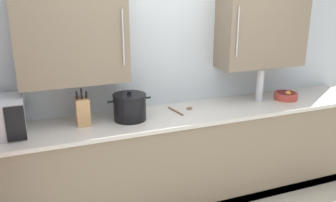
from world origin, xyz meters
TOP-DOWN VIEW (x-y plane):
  - back_wall_tiled at (-0.00, 1.10)m, footprint 4.25×0.44m
  - counter_unit at (0.00, 0.80)m, footprint 3.97×0.61m
  - thermos_flask at (0.88, 0.86)m, footprint 0.08×0.08m
  - fruit_bowl at (1.18, 0.81)m, footprint 0.24×0.24m
  - wooden_spoon at (0.04, 0.87)m, footprint 0.22×0.25m
  - knife_block at (-0.88, 0.84)m, footprint 0.11×0.15m
  - stock_pot at (-0.48, 0.82)m, footprint 0.38×0.29m

SIDE VIEW (x-z plane):
  - counter_unit at x=0.00m, z-range 0.00..0.92m
  - wooden_spoon at x=0.04m, z-range 0.92..0.94m
  - fruit_bowl at x=1.18m, z-range 0.91..1.01m
  - stock_pot at x=-0.48m, z-range 0.90..1.16m
  - knife_block at x=-0.88m, z-range 0.88..1.20m
  - thermos_flask at x=0.88m, z-range 0.92..1.25m
  - back_wall_tiled at x=0.00m, z-range 0.06..2.90m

